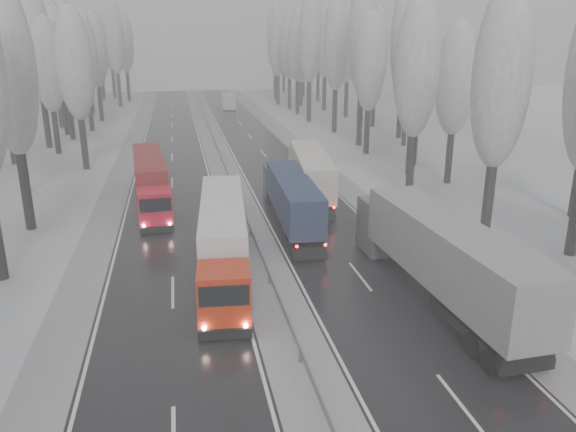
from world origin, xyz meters
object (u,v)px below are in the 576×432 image
object	(u,v)px
truck_grey_tarp	(438,251)
truck_blue_box	(291,195)
truck_cream_box	(309,170)
truck_red_red	(150,177)
truck_red_white	(223,234)
box_truck_distant	(229,101)

from	to	relation	value
truck_grey_tarp	truck_blue_box	xyz separation A→B (m)	(-4.98, 13.29, -0.42)
truck_grey_tarp	truck_blue_box	bearing A→B (deg)	107.95
truck_grey_tarp	truck_blue_box	size ratio (longest dim) A/B	1.19
truck_cream_box	truck_red_red	bearing A→B (deg)	-174.60
truck_red_red	truck_red_white	bearing A→B (deg)	-77.62
truck_grey_tarp	truck_blue_box	distance (m)	14.20
box_truck_distant	truck_red_white	bearing A→B (deg)	-92.30
truck_grey_tarp	truck_red_white	size ratio (longest dim) A/B	1.13
truck_red_white	truck_red_red	size ratio (longest dim) A/B	1.05
truck_grey_tarp	truck_cream_box	world-z (taller)	truck_grey_tarp
truck_cream_box	truck_red_red	xyz separation A→B (m)	(-13.17, 0.32, -0.11)
truck_cream_box	truck_red_white	xyz separation A→B (m)	(-8.58, -14.83, 0.00)
truck_blue_box	box_truck_distant	xyz separation A→B (m)	(2.14, 69.45, -0.73)
truck_blue_box	truck_red_red	world-z (taller)	truck_red_red
truck_grey_tarp	truck_red_white	world-z (taller)	truck_grey_tarp
truck_cream_box	box_truck_distant	distance (m)	62.35
truck_grey_tarp	box_truck_distant	world-z (taller)	truck_grey_tarp
truck_grey_tarp	truck_red_red	world-z (taller)	truck_grey_tarp
box_truck_distant	truck_red_white	world-z (taller)	truck_red_white
truck_cream_box	truck_red_white	world-z (taller)	truck_red_white
truck_red_white	truck_red_red	distance (m)	15.83
box_truck_distant	truck_red_red	world-z (taller)	truck_red_red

